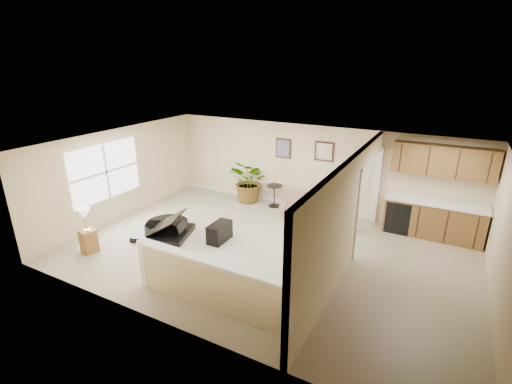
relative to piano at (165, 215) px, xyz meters
The scene contains 20 objects.
floor 2.79m from the piano, ahead, with size 9.00×9.00×0.00m, color tan.
back_wall 4.36m from the piano, 50.63° to the left, with size 9.00×0.04×2.50m, color beige.
front_wall 3.89m from the piano, 44.48° to the right, with size 9.00×0.04×2.50m, color beige.
left_wall 1.95m from the piano, 169.68° to the left, with size 0.04×6.00×2.50m, color beige.
right_wall 7.27m from the piano, ahead, with size 0.04×6.00×2.50m, color beige.
ceiling 3.39m from the piano, ahead, with size 9.00×6.00×0.04m, color white.
kitchen_vinyl 5.91m from the piano, ahead, with size 2.70×6.00×0.01m, color #9C8369.
interior_partition 4.62m from the piano, ahead, with size 0.18×5.99×2.50m.
pony_half_wall 3.43m from the piano, 35.21° to the right, with size 3.42×0.22×1.00m.
left_window 2.00m from the piano, behind, with size 0.05×2.15×1.45m, color white.
wall_art_left 3.94m from the piano, 61.66° to the left, with size 0.48×0.04×0.58m.
wall_mirror 4.65m from the piano, 47.43° to the left, with size 0.55×0.04×0.55m.
kitchen_cabinets 6.67m from the piano, 27.31° to the left, with size 2.36×0.65×2.33m.
piano is the anchor object (origin of this frame).
piano_bench 1.51m from the piano, 11.82° to the left, with size 0.35×0.70×0.46m, color black.
loveseat 3.91m from the piano, 45.76° to the left, with size 1.52×1.07×0.77m.
accent_table 3.41m from the piano, 60.75° to the left, with size 0.47×0.47×0.68m.
palm_plant 3.07m from the piano, 74.20° to the left, with size 1.49×1.40×1.35m.
small_plant 4.81m from the piano, 29.48° to the left, with size 0.35×0.35×0.50m.
lamp_stand 1.83m from the piano, 119.75° to the right, with size 0.38×0.38×1.08m.
Camera 1 is at (3.41, -6.83, 4.27)m, focal length 26.00 mm.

